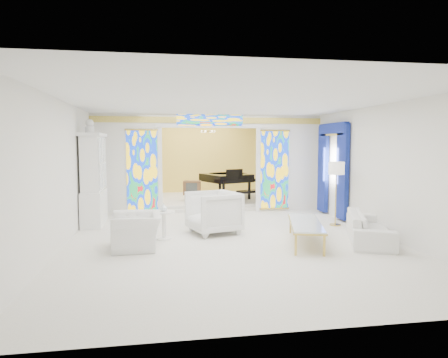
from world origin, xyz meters
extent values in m
plane|color=white|center=(0.00, 0.00, 0.00)|extent=(12.00, 12.00, 0.00)
cube|color=white|center=(0.00, 0.00, 3.00)|extent=(7.00, 12.00, 0.02)
cube|color=silver|center=(0.00, 6.00, 1.50)|extent=(7.00, 0.02, 3.00)
cube|color=silver|center=(0.00, -6.00, 1.50)|extent=(7.00, 0.02, 3.00)
cube|color=silver|center=(-3.50, 0.00, 1.50)|extent=(0.02, 12.00, 3.00)
cube|color=silver|center=(3.50, 0.00, 1.50)|extent=(0.02, 12.00, 3.00)
cube|color=silver|center=(-2.50, 2.00, 1.50)|extent=(2.00, 0.18, 3.00)
cube|color=silver|center=(2.50, 2.00, 1.50)|extent=(2.00, 0.18, 3.00)
cube|color=silver|center=(0.00, 2.00, 2.80)|extent=(3.00, 0.18, 0.40)
cube|color=white|center=(-1.50, 1.90, 1.30)|extent=(0.12, 0.06, 2.60)
cube|color=white|center=(1.50, 1.90, 1.30)|extent=(0.12, 0.06, 2.60)
cube|color=white|center=(0.00, 1.90, 2.65)|extent=(3.24, 0.06, 0.12)
cube|color=#E1C754|center=(0.00, 1.90, 2.82)|extent=(7.00, 0.05, 0.18)
cube|color=gold|center=(-2.03, 1.89, 1.30)|extent=(0.90, 0.04, 2.40)
cube|color=gold|center=(2.03, 1.89, 1.30)|extent=(0.90, 0.04, 2.40)
cube|color=gold|center=(0.00, 1.89, 2.82)|extent=(2.00, 0.04, 0.34)
cube|color=white|center=(0.00, 4.10, 0.09)|extent=(6.80, 3.80, 0.18)
cube|color=#F9DA56|center=(0.00, 5.88, 1.50)|extent=(6.70, 0.10, 2.90)
cylinder|color=gold|center=(0.20, 4.00, 2.55)|extent=(0.48, 0.48, 0.30)
cube|color=navy|center=(3.40, 0.05, 1.35)|extent=(0.12, 0.55, 2.60)
cube|color=navy|center=(3.40, 1.35, 1.35)|extent=(0.12, 0.55, 2.60)
cube|color=navy|center=(3.40, 0.70, 2.55)|extent=(0.14, 1.70, 0.30)
cube|color=gold|center=(3.40, 0.70, 2.38)|extent=(0.12, 1.50, 0.06)
cube|color=white|center=(-3.22, 0.60, 0.45)|extent=(0.50, 1.40, 0.90)
cube|color=white|center=(-3.22, 0.60, 1.60)|extent=(0.44, 1.30, 1.40)
cube|color=white|center=(-2.99, 0.60, 1.60)|extent=(0.01, 1.20, 1.30)
cube|color=white|center=(-3.22, 0.60, 2.34)|extent=(0.56, 1.46, 0.08)
cylinder|color=silver|center=(-3.22, 0.25, 2.46)|extent=(0.22, 0.22, 0.16)
sphere|color=silver|center=(-3.22, 0.25, 2.62)|extent=(0.20, 0.20, 0.20)
imported|color=white|center=(-2.00, -2.02, 0.35)|extent=(1.00, 1.13, 0.71)
imported|color=white|center=(-0.28, -0.91, 0.50)|extent=(1.36, 1.34, 1.00)
imported|color=white|center=(2.95, -2.24, 0.31)|extent=(1.59, 2.28, 0.62)
cylinder|color=white|center=(-1.45, -1.33, 0.61)|extent=(0.56, 0.56, 0.04)
cylinder|color=white|center=(-1.45, -1.33, 0.30)|extent=(0.09, 0.09, 0.59)
cylinder|color=white|center=(-1.45, -1.33, 0.02)|extent=(0.37, 0.37, 0.03)
imported|color=silver|center=(-1.45, -1.33, 0.72)|extent=(0.18, 0.18, 0.17)
cube|color=white|center=(1.51, -2.19, 0.44)|extent=(1.13, 2.12, 0.04)
cube|color=gold|center=(1.51, -2.19, 0.42)|extent=(1.17, 2.16, 0.03)
cube|color=gold|center=(0.99, -3.05, 0.21)|extent=(0.05, 0.05, 0.42)
cube|color=gold|center=(1.50, -3.19, 0.21)|extent=(0.05, 0.05, 0.42)
cube|color=gold|center=(1.52, -1.19, 0.21)|extent=(0.05, 0.05, 0.42)
cube|color=gold|center=(2.03, -1.33, 0.21)|extent=(0.05, 0.05, 0.42)
cylinder|color=gold|center=(2.96, -0.52, 0.02)|extent=(0.32, 0.32, 0.03)
cylinder|color=gold|center=(2.96, -0.52, 0.75)|extent=(0.03, 0.03, 1.51)
cylinder|color=silver|center=(2.96, -0.52, 1.49)|extent=(0.46, 0.46, 0.32)
cube|color=black|center=(0.82, 3.80, 0.91)|extent=(1.86, 1.92, 0.27)
cylinder|color=black|center=(0.95, 4.22, 0.91)|extent=(1.81, 1.81, 0.27)
cube|color=black|center=(1.15, 3.00, 0.87)|extent=(1.31, 0.77, 0.10)
cube|color=beige|center=(1.18, 2.93, 0.89)|extent=(1.14, 0.56, 0.03)
cube|color=black|center=(1.02, 3.31, 1.12)|extent=(0.63, 0.29, 0.24)
cube|color=black|center=(1.38, 2.47, 0.56)|extent=(0.93, 0.65, 0.08)
cylinder|color=black|center=(0.59, 2.97, 0.48)|extent=(0.13, 0.13, 0.60)
cylinder|color=black|center=(1.57, 3.38, 0.48)|extent=(0.13, 0.13, 0.60)
cylinder|color=black|center=(0.68, 4.36, 0.48)|extent=(0.13, 0.13, 0.60)
cube|color=brown|center=(-0.43, 3.37, 0.62)|extent=(0.64, 0.48, 0.47)
cube|color=#323734|center=(-0.46, 3.18, 0.65)|extent=(0.37, 0.08, 0.30)
cone|color=brown|center=(-0.68, 3.27, 0.28)|extent=(0.04, 0.04, 0.21)
cone|color=brown|center=(-0.23, 3.20, 0.28)|extent=(0.04, 0.04, 0.21)
cone|color=brown|center=(-0.63, 3.55, 0.28)|extent=(0.04, 0.04, 0.21)
cone|color=brown|center=(-0.19, 3.48, 0.28)|extent=(0.04, 0.04, 0.21)
camera|label=1|loc=(-1.53, -10.12, 2.10)|focal=32.00mm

